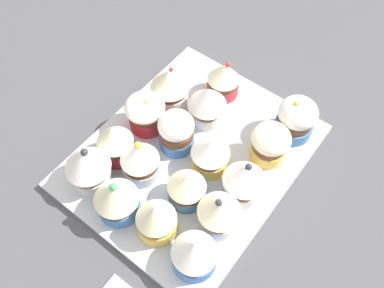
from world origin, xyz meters
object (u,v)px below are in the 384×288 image
(cupcake_2, at_px, (244,181))
(cupcake_4, at_px, (296,118))
(baking_tray, at_px, (192,156))
(cupcake_12, at_px, (223,79))
(cupcake_3, at_px, (270,143))
(cupcake_8, at_px, (116,198))
(cupcake_0, at_px, (194,253))
(cupcake_7, at_px, (212,152))
(cupcake_10, at_px, (175,132))
(cupcake_11, at_px, (207,103))
(cupcake_6, at_px, (187,187))
(cupcake_9, at_px, (140,160))
(cupcake_15, at_px, (146,112))
(cupcake_13, at_px, (88,166))
(cupcake_14, at_px, (115,142))
(cupcake_1, at_px, (219,212))
(cupcake_5, at_px, (156,219))
(cupcake_16, at_px, (170,87))

(cupcake_2, bearing_deg, cupcake_4, -1.46)
(baking_tray, xyz_separation_m, cupcake_12, (0.13, 0.04, 0.04))
(cupcake_3, relative_size, cupcake_8, 0.83)
(cupcake_0, relative_size, cupcake_7, 1.03)
(cupcake_10, relative_size, cupcake_11, 1.01)
(cupcake_4, xyz_separation_m, cupcake_6, (-0.20, 0.06, -0.01))
(cupcake_2, bearing_deg, cupcake_12, 43.99)
(cupcake_9, bearing_deg, cupcake_4, -34.87)
(baking_tray, bearing_deg, cupcake_15, 89.38)
(cupcake_8, xyz_separation_m, cupcake_13, (0.01, 0.07, 0.00))
(cupcake_3, height_order, cupcake_12, cupcake_12)
(cupcake_6, height_order, cupcake_8, cupcake_8)
(cupcake_12, distance_m, cupcake_14, 0.21)
(cupcake_1, height_order, cupcake_5, cupcake_1)
(cupcake_9, xyz_separation_m, cupcake_11, (0.15, -0.02, 0.00))
(cupcake_1, xyz_separation_m, cupcake_3, (0.14, 0.00, -0.01))
(cupcake_0, relative_size, cupcake_5, 0.97)
(cupcake_6, bearing_deg, cupcake_2, -46.46)
(cupcake_2, height_order, cupcake_8, cupcake_8)
(cupcake_10, bearing_deg, cupcake_13, 153.81)
(cupcake_4, xyz_separation_m, cupcake_9, (-0.21, 0.15, -0.00))
(cupcake_8, xyz_separation_m, cupcake_14, (0.07, 0.07, -0.00))
(cupcake_8, distance_m, cupcake_12, 0.28)
(cupcake_10, bearing_deg, cupcake_11, -4.08)
(cupcake_5, height_order, cupcake_8, cupcake_8)
(cupcake_12, bearing_deg, cupcake_15, 156.15)
(cupcake_5, height_order, cupcake_9, cupcake_9)
(cupcake_7, bearing_deg, cupcake_15, 90.92)
(baking_tray, height_order, cupcake_10, cupcake_10)
(cupcake_1, relative_size, cupcake_7, 1.14)
(cupcake_1, bearing_deg, cupcake_11, 41.43)
(cupcake_14, bearing_deg, cupcake_4, -43.49)
(cupcake_15, bearing_deg, cupcake_1, -109.84)
(cupcake_0, height_order, cupcake_10, cupcake_10)
(cupcake_7, distance_m, cupcake_15, 0.13)
(cupcake_8, bearing_deg, cupcake_1, -60.69)
(cupcake_1, distance_m, cupcake_9, 0.14)
(cupcake_0, bearing_deg, cupcake_2, 3.19)
(cupcake_0, height_order, cupcake_6, cupcake_0)
(cupcake_1, bearing_deg, baking_tray, 55.41)
(cupcake_10, bearing_deg, cupcake_14, 138.40)
(baking_tray, xyz_separation_m, cupcake_9, (-0.07, 0.04, 0.04))
(cupcake_9, bearing_deg, cupcake_1, -88.48)
(cupcake_2, xyz_separation_m, cupcake_10, (0.01, 0.13, 0.00))
(cupcake_4, xyz_separation_m, cupcake_16, (-0.07, 0.20, 0.00))
(cupcake_8, relative_size, cupcake_10, 1.08)
(baking_tray, bearing_deg, cupcake_8, 169.57)
(cupcake_11, distance_m, cupcake_16, 0.07)
(cupcake_4, height_order, cupcake_16, cupcake_16)
(cupcake_10, distance_m, cupcake_13, 0.14)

